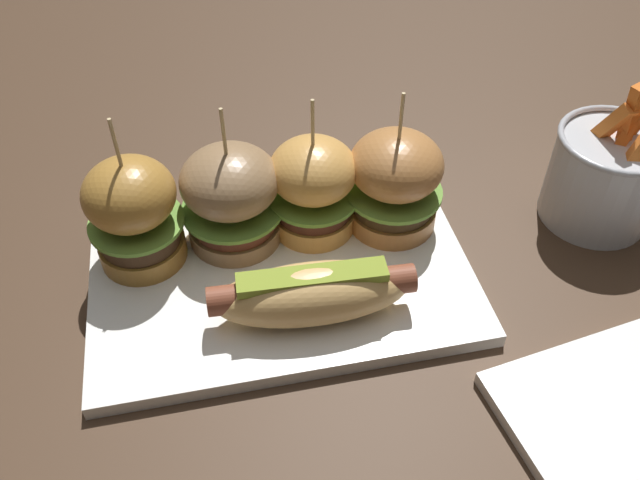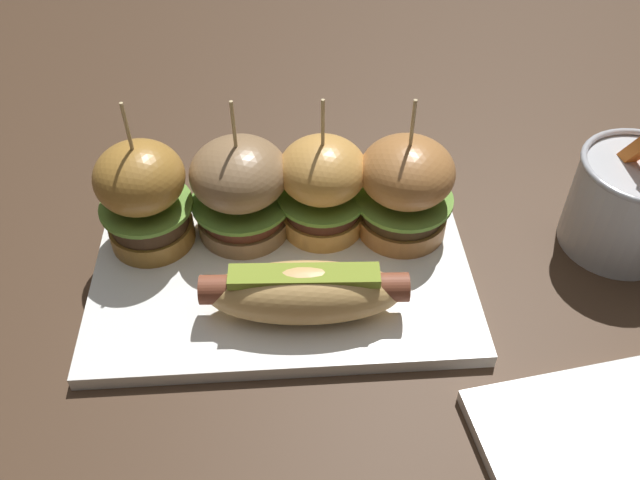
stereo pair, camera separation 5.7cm
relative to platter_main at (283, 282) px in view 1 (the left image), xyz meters
name	(u,v)px [view 1 (the left image)]	position (x,y,z in m)	size (l,w,h in m)	color
ground_plane	(283,288)	(0.00, 0.00, -0.01)	(3.00, 3.00, 0.00)	#422D1E
platter_main	(283,282)	(0.00, 0.00, 0.00)	(0.34, 0.21, 0.01)	white
hot_dog	(312,292)	(0.02, -0.05, 0.03)	(0.17, 0.06, 0.05)	tan
slider_far_left	(134,213)	(-0.12, 0.05, 0.06)	(0.08, 0.08, 0.15)	#A67431
slider_center_left	(231,196)	(-0.03, 0.06, 0.06)	(0.09, 0.09, 0.14)	olive
slider_center_right	(313,186)	(0.04, 0.06, 0.06)	(0.09, 0.09, 0.14)	#CB9247
slider_far_right	(395,181)	(0.12, 0.05, 0.06)	(0.09, 0.09, 0.14)	#AC713C
fries_bucket	(606,175)	(0.32, 0.03, 0.04)	(0.11, 0.11, 0.15)	#B7BABF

